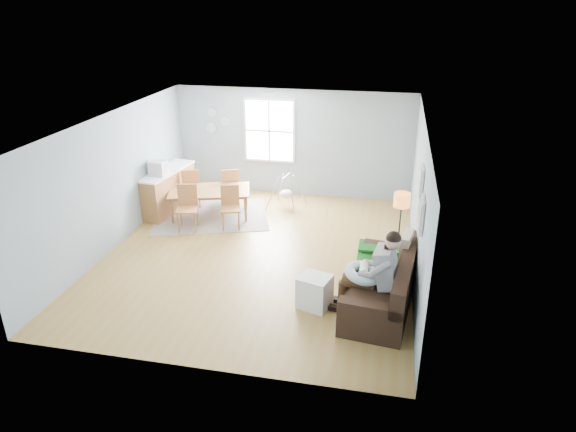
% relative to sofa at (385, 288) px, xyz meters
% --- Properties ---
extents(room, '(8.40, 9.40, 3.90)m').
position_rel_sofa_xyz_m(room, '(-2.52, 1.34, 2.09)').
color(room, '#A17839').
extents(window, '(1.32, 0.08, 1.62)m').
position_rel_sofa_xyz_m(window, '(-3.12, 4.81, 1.32)').
color(window, silver).
rests_on(window, room).
extents(pictures, '(0.05, 1.34, 0.74)m').
position_rel_sofa_xyz_m(pictures, '(0.45, 0.29, 1.52)').
color(pictures, silver).
rests_on(pictures, room).
extents(wall_plates, '(0.67, 0.02, 0.66)m').
position_rel_sofa_xyz_m(wall_plates, '(-4.52, 4.81, 1.50)').
color(wall_plates, '#879DA3').
rests_on(wall_plates, room).
extents(sofa, '(1.24, 2.38, 0.92)m').
position_rel_sofa_xyz_m(sofa, '(0.00, 0.00, 0.00)').
color(sofa, black).
rests_on(sofa, room).
extents(green_throw, '(1.05, 0.91, 0.04)m').
position_rel_sofa_xyz_m(green_throw, '(0.00, 0.77, 0.26)').
color(green_throw, '#14591B').
rests_on(green_throw, sofa).
extents(beige_pillow, '(0.24, 0.54, 0.52)m').
position_rel_sofa_xyz_m(beige_pillow, '(0.31, 0.57, 0.50)').
color(beige_pillow, '#B5AC8A').
rests_on(beige_pillow, sofa).
extents(father, '(1.13, 0.59, 1.52)m').
position_rel_sofa_xyz_m(father, '(-0.18, -0.31, 0.48)').
color(father, gray).
rests_on(father, sofa).
extents(nursing_pillow, '(0.72, 0.71, 0.25)m').
position_rel_sofa_xyz_m(nursing_pillow, '(-0.35, -0.29, 0.39)').
color(nursing_pillow, silver).
rests_on(nursing_pillow, father).
extents(infant, '(0.15, 0.40, 0.15)m').
position_rel_sofa_xyz_m(infant, '(-0.35, -0.25, 0.47)').
color(infant, silver).
rests_on(infant, nursing_pillow).
extents(toddler, '(0.58, 0.30, 0.90)m').
position_rel_sofa_xyz_m(toddler, '(-0.06, 0.23, 0.45)').
color(toddler, white).
rests_on(toddler, sofa).
extents(floor_lamp, '(0.30, 0.30, 1.48)m').
position_rel_sofa_xyz_m(floor_lamp, '(0.19, 1.44, 0.90)').
color(floor_lamp, black).
rests_on(floor_lamp, room).
extents(storage_cube, '(0.61, 0.57, 0.56)m').
position_rel_sofa_xyz_m(storage_cube, '(-1.14, -0.28, -0.05)').
color(storage_cube, white).
rests_on(storage_cube, room).
extents(rug, '(3.10, 2.70, 0.01)m').
position_rel_sofa_xyz_m(rug, '(-4.12, 2.98, -0.32)').
color(rug, gray).
rests_on(rug, room).
extents(dining_table, '(2.05, 1.48, 0.65)m').
position_rel_sofa_xyz_m(dining_table, '(-4.12, 2.98, -0.00)').
color(dining_table, brown).
rests_on(dining_table, rug).
extents(chair_sw, '(0.55, 0.55, 1.01)m').
position_rel_sofa_xyz_m(chair_sw, '(-4.36, 2.23, 0.25)').
color(chair_sw, '#A06837').
rests_on(chair_sw, rug).
extents(chair_se, '(0.54, 0.54, 0.95)m').
position_rel_sofa_xyz_m(chair_se, '(-3.47, 2.51, 0.22)').
color(chair_se, '#A06837').
rests_on(chair_se, rug).
extents(chair_nw, '(0.58, 0.58, 0.98)m').
position_rel_sofa_xyz_m(chair_nw, '(-4.76, 3.45, 0.23)').
color(chair_nw, '#A06837').
rests_on(chair_nw, rug).
extents(chair_ne, '(0.57, 0.57, 0.95)m').
position_rel_sofa_xyz_m(chair_ne, '(-3.86, 3.74, 0.22)').
color(chair_ne, '#A06837').
rests_on(chair_ne, rug).
extents(counter, '(0.76, 1.86, 1.01)m').
position_rel_sofa_xyz_m(counter, '(-5.22, 3.13, 0.18)').
color(counter, brown).
rests_on(counter, room).
extents(monitor, '(0.36, 0.34, 0.33)m').
position_rel_sofa_xyz_m(monitor, '(-5.25, 2.79, 0.85)').
color(monitor, '#B5B6BB').
rests_on(monitor, counter).
extents(baby_swing, '(0.93, 0.94, 0.81)m').
position_rel_sofa_xyz_m(baby_swing, '(-2.49, 3.89, 0.04)').
color(baby_swing, '#B5B6BB').
rests_on(baby_swing, room).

